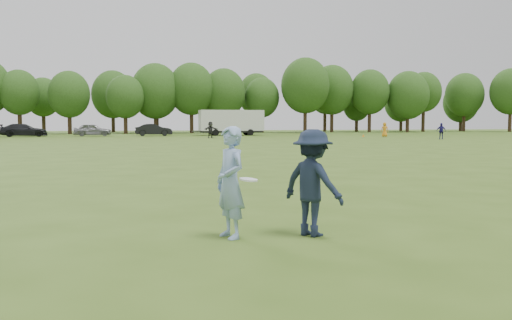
{
  "coord_description": "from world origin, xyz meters",
  "views": [
    {
      "loc": [
        -2.22,
        -7.97,
        1.75
      ],
      "look_at": [
        -0.03,
        0.86,
        1.1
      ],
      "focal_mm": 38.0,
      "sensor_mm": 36.0,
      "label": 1
    }
  ],
  "objects_px": {
    "defender": "(313,183)",
    "car_d": "(24,130)",
    "player_far_c": "(385,130)",
    "player_far_d": "(211,130)",
    "thrower": "(230,182)",
    "field_cone": "(363,135)",
    "car_f": "(154,130)",
    "cargo_trailer": "(231,121)",
    "player_far_b": "(441,131)",
    "car_e": "(92,130)"
  },
  "relations": [
    {
      "from": "defender",
      "to": "car_d",
      "type": "bearing_deg",
      "value": -20.06
    },
    {
      "from": "player_far_c",
      "to": "player_far_d",
      "type": "xyz_separation_m",
      "value": [
        -19.91,
        0.74,
        0.05
      ]
    },
    {
      "from": "thrower",
      "to": "field_cone",
      "type": "distance_m",
      "value": 56.06
    },
    {
      "from": "player_far_c",
      "to": "car_f",
      "type": "xyz_separation_m",
      "value": [
        -25.28,
        10.79,
        -0.1
      ]
    },
    {
      "from": "field_cone",
      "to": "player_far_c",
      "type": "bearing_deg",
      "value": -36.81
    },
    {
      "from": "cargo_trailer",
      "to": "field_cone",
      "type": "bearing_deg",
      "value": -34.66
    },
    {
      "from": "car_d",
      "to": "cargo_trailer",
      "type": "bearing_deg",
      "value": -97.19
    },
    {
      "from": "defender",
      "to": "player_far_c",
      "type": "relative_size",
      "value": 0.98
    },
    {
      "from": "thrower",
      "to": "player_far_c",
      "type": "distance_m",
      "value": 55.7
    },
    {
      "from": "thrower",
      "to": "cargo_trailer",
      "type": "height_order",
      "value": "cargo_trailer"
    },
    {
      "from": "thrower",
      "to": "defender",
      "type": "xyz_separation_m",
      "value": [
        1.25,
        -0.15,
        -0.02
      ]
    },
    {
      "from": "thrower",
      "to": "field_cone",
      "type": "height_order",
      "value": "thrower"
    },
    {
      "from": "car_f",
      "to": "cargo_trailer",
      "type": "relative_size",
      "value": 0.5
    },
    {
      "from": "defender",
      "to": "car_f",
      "type": "xyz_separation_m",
      "value": [
        1.02,
        59.34,
        -0.08
      ]
    },
    {
      "from": "player_far_d",
      "to": "defender",
      "type": "bearing_deg",
      "value": -118.13
    },
    {
      "from": "defender",
      "to": "player_far_c",
      "type": "distance_m",
      "value": 55.22
    },
    {
      "from": "defender",
      "to": "field_cone",
      "type": "relative_size",
      "value": 5.44
    },
    {
      "from": "player_far_c",
      "to": "thrower",
      "type": "bearing_deg",
      "value": 85.23
    },
    {
      "from": "thrower",
      "to": "player_far_b",
      "type": "distance_m",
      "value": 49.34
    },
    {
      "from": "car_e",
      "to": "player_far_b",
      "type": "bearing_deg",
      "value": -121.32
    },
    {
      "from": "player_far_c",
      "to": "car_d",
      "type": "distance_m",
      "value": 41.51
    },
    {
      "from": "car_f",
      "to": "player_far_c",
      "type": "bearing_deg",
      "value": -110.42
    },
    {
      "from": "player_far_d",
      "to": "thrower",
      "type": "bearing_deg",
      "value": -119.58
    },
    {
      "from": "player_far_b",
      "to": "player_far_d",
      "type": "xyz_separation_m",
      "value": [
        -21.57,
        9.38,
        0.08
      ]
    },
    {
      "from": "defender",
      "to": "player_far_c",
      "type": "xyz_separation_m",
      "value": [
        26.29,
        48.55,
        0.02
      ]
    },
    {
      "from": "player_far_c",
      "to": "car_f",
      "type": "relative_size",
      "value": 0.37
    },
    {
      "from": "car_d",
      "to": "car_e",
      "type": "height_order",
      "value": "car_d"
    },
    {
      "from": "player_far_c",
      "to": "car_d",
      "type": "height_order",
      "value": "player_far_c"
    },
    {
      "from": "player_far_b",
      "to": "car_f",
      "type": "distance_m",
      "value": 33.22
    },
    {
      "from": "car_f",
      "to": "cargo_trailer",
      "type": "bearing_deg",
      "value": -86.56
    },
    {
      "from": "car_f",
      "to": "field_cone",
      "type": "xyz_separation_m",
      "value": [
        23.33,
        -9.33,
        -0.59
      ]
    },
    {
      "from": "car_d",
      "to": "field_cone",
      "type": "bearing_deg",
      "value": -111.17
    },
    {
      "from": "defender",
      "to": "car_e",
      "type": "relative_size",
      "value": 0.37
    },
    {
      "from": "thrower",
      "to": "player_far_c",
      "type": "xyz_separation_m",
      "value": [
        27.54,
        48.41,
        -0.0
      ]
    },
    {
      "from": "player_far_b",
      "to": "player_far_c",
      "type": "distance_m",
      "value": 8.8
    },
    {
      "from": "field_cone",
      "to": "cargo_trailer",
      "type": "bearing_deg",
      "value": 145.34
    },
    {
      "from": "car_d",
      "to": "player_far_c",
      "type": "bearing_deg",
      "value": -112.48
    },
    {
      "from": "player_far_d",
      "to": "cargo_trailer",
      "type": "bearing_deg",
      "value": 46.44
    },
    {
      "from": "thrower",
      "to": "defender",
      "type": "relative_size",
      "value": 1.03
    },
    {
      "from": "car_d",
      "to": "field_cone",
      "type": "distance_m",
      "value": 39.27
    },
    {
      "from": "player_far_d",
      "to": "car_f",
      "type": "height_order",
      "value": "player_far_d"
    },
    {
      "from": "car_d",
      "to": "field_cone",
      "type": "height_order",
      "value": "car_d"
    },
    {
      "from": "player_far_c",
      "to": "cargo_trailer",
      "type": "bearing_deg",
      "value": -10.07
    },
    {
      "from": "car_d",
      "to": "player_far_b",
      "type": "bearing_deg",
      "value": -122.36
    },
    {
      "from": "car_d",
      "to": "cargo_trailer",
      "type": "relative_size",
      "value": 0.58
    },
    {
      "from": "car_d",
      "to": "car_e",
      "type": "xyz_separation_m",
      "value": [
        7.58,
        0.69,
        -0.0
      ]
    },
    {
      "from": "player_far_d",
      "to": "cargo_trailer",
      "type": "relative_size",
      "value": 0.2
    },
    {
      "from": "field_cone",
      "to": "thrower",
      "type": "bearing_deg",
      "value": -117.17
    },
    {
      "from": "defender",
      "to": "car_e",
      "type": "bearing_deg",
      "value": -27.22
    },
    {
      "from": "defender",
      "to": "thrower",
      "type": "bearing_deg",
      "value": 50.27
    }
  ]
}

